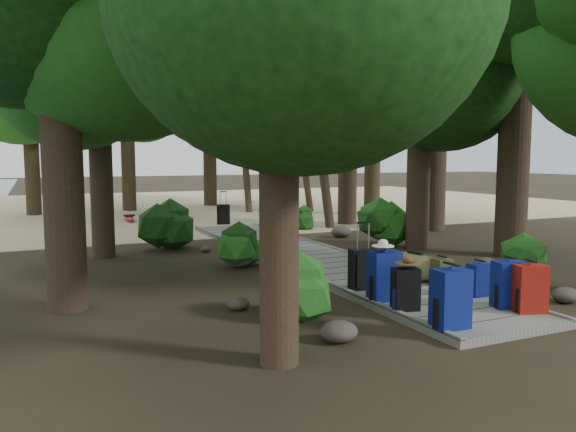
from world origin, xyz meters
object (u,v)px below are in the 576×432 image
duffel_right_khaki (414,266)px  suitcase_on_boardwalk (363,269)px  backpack_right_a (530,286)px  backpack_right_b (508,282)px  backpack_right_d (442,270)px  backpack_left_b (405,287)px  sun_lounger (278,208)px  lone_suitcase_on_sand (223,214)px  backpack_left_a (451,295)px  backpack_right_c (479,278)px  backpack_left_c (384,273)px  kayak (129,217)px

duffel_right_khaki → suitcase_on_boardwalk: (-1.32, -0.36, 0.12)m
duffel_right_khaki → backpack_right_a: bearing=-99.0°
backpack_right_b → backpack_right_d: bearing=99.3°
backpack_left_b → backpack_right_d: bearing=48.0°
backpack_right_a → sun_lounger: 14.38m
backpack_right_b → lone_suitcase_on_sand: 12.28m
backpack_right_b → backpack_right_d: backpack_right_b is taller
backpack_left_a → sun_lounger: backpack_left_a is taller
backpack_right_c → sun_lounger: 13.37m
lone_suitcase_on_sand → backpack_right_b: bearing=-74.8°
backpack_right_a → lone_suitcase_on_sand: 12.59m
lone_suitcase_on_sand → sun_lounger: lone_suitcase_on_sand is taller
lone_suitcase_on_sand → sun_lounger: 3.17m
backpack_left_c → backpack_right_b: 1.78m
backpack_right_c → suitcase_on_boardwalk: (-1.44, 1.13, 0.05)m
backpack_right_b → suitcase_on_boardwalk: (-1.32, 1.84, -0.04)m
backpack_left_b → backpack_right_a: size_ratio=0.89×
backpack_left_b → sun_lounger: bearing=87.4°
backpack_left_a → kayak: (-1.71, 14.97, -0.37)m
backpack_right_a → backpack_right_c: size_ratio=1.30×
backpack_right_d → duffel_right_khaki: 0.63m
backpack_right_d → suitcase_on_boardwalk: (-1.43, 0.26, 0.09)m
backpack_right_a → backpack_right_d: size_ratio=1.51×
backpack_left_a → backpack_right_b: bearing=17.6°
backpack_right_d → backpack_right_a: bearing=-95.5°
backpack_right_d → suitcase_on_boardwalk: bearing=165.1°
duffel_right_khaki → lone_suitcase_on_sand: (-0.35, 10.08, 0.02)m
duffel_right_khaki → lone_suitcase_on_sand: lone_suitcase_on_sand is taller
backpack_left_a → suitcase_on_boardwalk: bearing=88.0°
suitcase_on_boardwalk → backpack_right_d: bearing=-5.4°
backpack_left_a → lone_suitcase_on_sand: (1.08, 12.71, -0.19)m
backpack_right_c → backpack_right_d: size_ratio=1.16×
backpack_right_b → suitcase_on_boardwalk: bearing=139.0°
sun_lounger → backpack_left_b: bearing=-124.2°
backpack_left_b → lone_suitcase_on_sand: backpack_left_b is taller
backpack_right_a → backpack_right_c: bearing=106.5°
backpack_right_a → lone_suitcase_on_sand: (-0.44, 12.59, -0.14)m
backpack_right_a → backpack_right_d: (0.03, 1.89, -0.13)m
backpack_left_c → backpack_right_a: size_ratio=1.12×
suitcase_on_boardwalk → lone_suitcase_on_sand: 10.48m
backpack_right_d → backpack_left_a: bearing=-132.2°
kayak → backpack_left_a: bearing=-83.6°
backpack_right_c → sun_lounger: backpack_right_c is taller
backpack_left_b → lone_suitcase_on_sand: size_ratio=1.00×
backpack_left_c → lone_suitcase_on_sand: 11.23m
duffel_right_khaki → suitcase_on_boardwalk: suitcase_on_boardwalk is taller
suitcase_on_boardwalk → kayak: bearing=102.9°
backpack_left_a → sun_lounger: 14.82m
backpack_right_b → duffel_right_khaki: bearing=103.4°
backpack_right_d → lone_suitcase_on_sand: 10.70m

